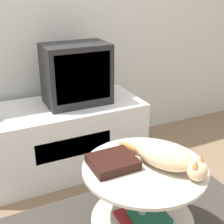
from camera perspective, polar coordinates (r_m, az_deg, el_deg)
The scene contains 5 objects.
tv_stand at distance 2.53m, azimuth -8.98°, elevation -4.63°, with size 1.26×0.57×0.55m.
tv at distance 2.39m, azimuth -6.52°, elevation 6.91°, with size 0.49×0.31×0.46m.
coffee_table at distance 1.80m, azimuth 5.76°, elevation -14.81°, with size 0.67×0.67×0.50m.
dvd_box at distance 1.68m, azimuth 0.11°, elevation -9.11°, with size 0.24×0.21×0.05m.
cat at distance 1.67m, azimuth 9.83°, elevation -7.97°, with size 0.30×0.52×0.14m.
Camera 1 is at (-0.72, -1.23, 1.43)m, focal length 50.00 mm.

